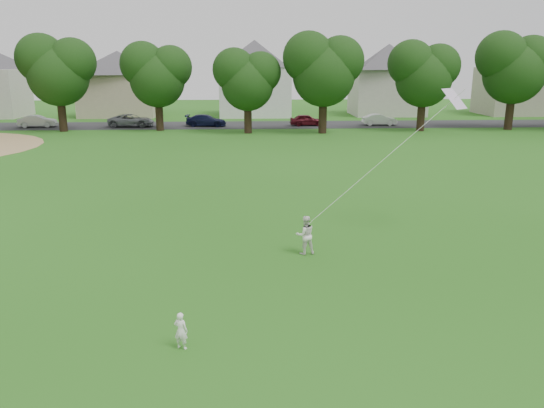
{
  "coord_description": "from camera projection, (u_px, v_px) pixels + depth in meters",
  "views": [
    {
      "loc": [
        -1.16,
        -12.72,
        6.26
      ],
      "look_at": [
        -0.43,
        2.0,
        2.3
      ],
      "focal_mm": 35.0,
      "sensor_mm": 36.0,
      "label": 1
    }
  ],
  "objects": [
    {
      "name": "ground",
      "position": [
        292.0,
        308.0,
        13.95
      ],
      "size": [
        160.0,
        160.0,
        0.0
      ],
      "primitive_type": "plane",
      "color": "#245D15",
      "rests_on": "ground"
    },
    {
      "name": "street",
      "position": [
        257.0,
        125.0,
        54.46
      ],
      "size": [
        90.0,
        7.0,
        0.01
      ],
      "primitive_type": "cube",
      "color": "#2D2D30",
      "rests_on": "ground"
    },
    {
      "name": "kite",
      "position": [
        382.0,
        161.0,
        18.19
      ],
      "size": [
        3.32,
        1.55,
        7.08
      ],
      "color": "silver",
      "rests_on": "ground"
    },
    {
      "name": "tree_row",
      "position": [
        279.0,
        63.0,
        47.36
      ],
      "size": [
        83.93,
        8.77,
        10.51
      ],
      "color": "black",
      "rests_on": "ground"
    },
    {
      "name": "house_row",
      "position": [
        248.0,
        72.0,
        62.75
      ],
      "size": [
        76.68,
        13.62,
        10.34
      ],
      "color": "beige",
      "rests_on": "ground"
    },
    {
      "name": "parked_cars",
      "position": [
        163.0,
        121.0,
        52.89
      ],
      "size": [
        45.73,
        2.26,
        1.24
      ],
      "color": "black",
      "rests_on": "ground"
    },
    {
      "name": "toddler",
      "position": [
        181.0,
        331.0,
        11.85
      ],
      "size": [
        0.38,
        0.31,
        0.89
      ],
      "primitive_type": "imported",
      "rotation": [
        0.0,
        0.0,
        2.79
      ],
      "color": "white",
      "rests_on": "ground"
    },
    {
      "name": "older_boy",
      "position": [
        305.0,
        235.0,
        17.7
      ],
      "size": [
        0.74,
        0.62,
        1.33
      ],
      "primitive_type": "imported",
      "rotation": [
        0.0,
        0.0,
        3.35
      ],
      "color": "white",
      "rests_on": "ground"
    }
  ]
}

